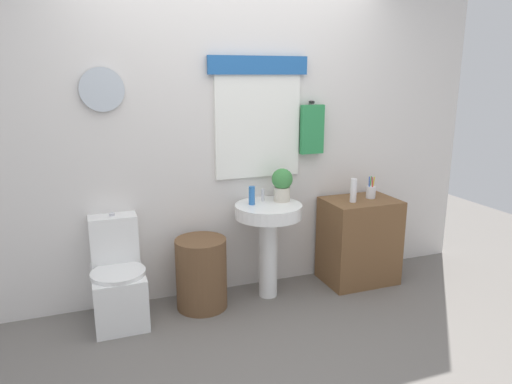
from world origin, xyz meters
TOP-DOWN VIEW (x-y plane):
  - ground_plane at (0.00, 0.00)m, footprint 8.00×8.00m
  - back_wall at (0.00, 1.15)m, footprint 4.40×0.18m
  - toilet at (-0.96, 0.89)m, footprint 0.38×0.51m
  - laundry_hamper at (-0.35, 0.85)m, footprint 0.39×0.39m
  - pedestal_sink at (0.20, 0.85)m, footprint 0.53×0.53m
  - faucet at (0.20, 0.97)m, footprint 0.03×0.03m
  - wooden_cabinet at (1.04, 0.85)m, footprint 0.60×0.44m
  - soap_bottle at (0.08, 0.90)m, footprint 0.05×0.05m
  - potted_plant at (0.34, 0.91)m, footprint 0.17×0.17m
  - lotion_bottle at (0.94, 0.81)m, footprint 0.05×0.05m
  - toothbrush_cup at (1.15, 0.87)m, footprint 0.08×0.08m

SIDE VIEW (x-z plane):
  - ground_plane at x=0.00m, z-range 0.00..0.00m
  - laundry_hamper at x=-0.35m, z-range 0.00..0.55m
  - toilet at x=-0.96m, z-range -0.10..0.67m
  - wooden_cabinet at x=1.04m, z-range 0.00..0.73m
  - pedestal_sink at x=0.20m, z-range 0.20..0.96m
  - toothbrush_cup at x=1.15m, z-range 0.69..0.88m
  - faucet at x=0.20m, z-range 0.77..0.87m
  - lotion_bottle at x=0.94m, z-range 0.73..0.92m
  - soap_bottle at x=0.08m, z-range 0.77..0.91m
  - potted_plant at x=0.34m, z-range 0.78..1.05m
  - back_wall at x=0.00m, z-range 0.00..2.60m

